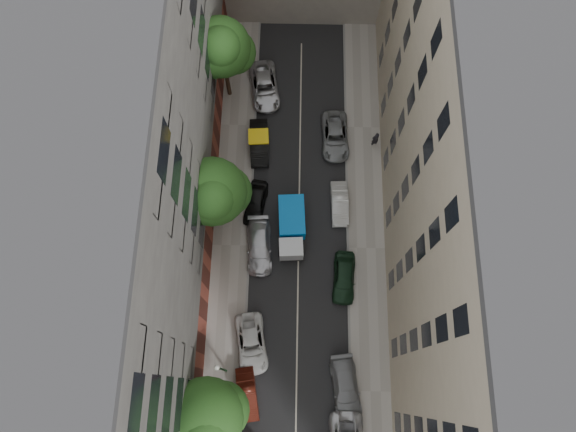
{
  "coord_description": "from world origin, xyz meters",
  "views": [
    {
      "loc": [
        -0.62,
        -11.1,
        40.27
      ],
      "look_at": [
        -0.87,
        0.6,
        6.0
      ],
      "focal_mm": 32.0,
      "sensor_mm": 36.0,
      "label": 1
    }
  ],
  "objects_px": {
    "tree_near": "(207,419)",
    "tree_far": "(222,50)",
    "car_right_2": "(344,278)",
    "car_right_4": "(335,136)",
    "lamp_post": "(220,369)",
    "car_left_2": "(251,344)",
    "car_left_5": "(259,143)",
    "car_right_1": "(346,388)",
    "tree_mid": "(214,194)",
    "car_left_4": "(256,203)",
    "car_left_3": "(259,246)",
    "car_right_3": "(340,204)",
    "car_left_1": "(247,394)",
    "car_left_6": "(265,86)",
    "pedestrian": "(375,139)",
    "tarp_truck": "(292,227)"
  },
  "relations": [
    {
      "from": "car_left_1",
      "to": "car_left_6",
      "type": "height_order",
      "value": "car_left_6"
    },
    {
      "from": "tree_near",
      "to": "car_left_5",
      "type": "bearing_deg",
      "value": 84.07
    },
    {
      "from": "car_left_2",
      "to": "car_left_6",
      "type": "bearing_deg",
      "value": 80.07
    },
    {
      "from": "car_left_1",
      "to": "lamp_post",
      "type": "relative_size",
      "value": 0.69
    },
    {
      "from": "car_right_1",
      "to": "car_right_3",
      "type": "relative_size",
      "value": 1.23
    },
    {
      "from": "car_left_5",
      "to": "lamp_post",
      "type": "xyz_separation_m",
      "value": [
        -1.77,
        -18.76,
        2.94
      ]
    },
    {
      "from": "car_left_3",
      "to": "car_left_4",
      "type": "xyz_separation_m",
      "value": [
        -0.44,
        3.71,
        -0.02
      ]
    },
    {
      "from": "car_right_4",
      "to": "pedestrian",
      "type": "bearing_deg",
      "value": -9.0
    },
    {
      "from": "car_right_2",
      "to": "car_left_1",
      "type": "bearing_deg",
      "value": -125.79
    },
    {
      "from": "tree_near",
      "to": "tree_far",
      "type": "bearing_deg",
      "value": 91.09
    },
    {
      "from": "tarp_truck",
      "to": "car_left_6",
      "type": "height_order",
      "value": "tarp_truck"
    },
    {
      "from": "car_left_5",
      "to": "car_right_2",
      "type": "xyz_separation_m",
      "value": [
        7.12,
        -11.6,
        0.0
      ]
    },
    {
      "from": "tarp_truck",
      "to": "tree_far",
      "type": "xyz_separation_m",
      "value": [
        -5.7,
        12.78,
        5.24
      ]
    },
    {
      "from": "car_left_1",
      "to": "pedestrian",
      "type": "height_order",
      "value": "pedestrian"
    },
    {
      "from": "lamp_post",
      "to": "car_left_6",
      "type": "bearing_deg",
      "value": 85.24
    },
    {
      "from": "car_left_5",
      "to": "tree_near",
      "type": "xyz_separation_m",
      "value": [
        -2.28,
        -21.9,
        4.34
      ]
    },
    {
      "from": "car_left_5",
      "to": "pedestrian",
      "type": "xyz_separation_m",
      "value": [
        9.92,
        0.37,
        0.36
      ]
    },
    {
      "from": "car_right_3",
      "to": "tree_far",
      "type": "bearing_deg",
      "value": 130.04
    },
    {
      "from": "car_right_2",
      "to": "pedestrian",
      "type": "xyz_separation_m",
      "value": [
        2.8,
        11.97,
        0.36
      ]
    },
    {
      "from": "car_left_2",
      "to": "car_right_4",
      "type": "distance_m",
      "value": 18.7
    },
    {
      "from": "car_left_5",
      "to": "car_right_2",
      "type": "height_order",
      "value": "car_right_2"
    },
    {
      "from": "car_left_5",
      "to": "tree_far",
      "type": "bearing_deg",
      "value": 114.92
    },
    {
      "from": "tree_near",
      "to": "car_right_2",
      "type": "bearing_deg",
      "value": 47.65
    },
    {
      "from": "car_left_2",
      "to": "car_right_4",
      "type": "relative_size",
      "value": 0.95
    },
    {
      "from": "tree_far",
      "to": "lamp_post",
      "type": "distance_m",
      "value": 24.02
    },
    {
      "from": "car_left_4",
      "to": "car_left_6",
      "type": "xyz_separation_m",
      "value": [
        0.34,
        11.09,
        0.05
      ]
    },
    {
      "from": "car_left_4",
      "to": "tree_mid",
      "type": "height_order",
      "value": "tree_mid"
    },
    {
      "from": "tarp_truck",
      "to": "car_left_2",
      "type": "bearing_deg",
      "value": -110.75
    },
    {
      "from": "car_right_4",
      "to": "lamp_post",
      "type": "relative_size",
      "value": 0.87
    },
    {
      "from": "tarp_truck",
      "to": "car_left_6",
      "type": "bearing_deg",
      "value": 97.98
    },
    {
      "from": "car_left_6",
      "to": "pedestrian",
      "type": "bearing_deg",
      "value": -37.37
    },
    {
      "from": "car_right_1",
      "to": "tree_mid",
      "type": "xyz_separation_m",
      "value": [
        -9.9,
        13.2,
        4.73
      ]
    },
    {
      "from": "pedestrian",
      "to": "lamp_post",
      "type": "bearing_deg",
      "value": 36.83
    },
    {
      "from": "tree_near",
      "to": "tree_far",
      "type": "height_order",
      "value": "tree_far"
    },
    {
      "from": "car_left_2",
      "to": "tree_mid",
      "type": "relative_size",
      "value": 0.58
    },
    {
      "from": "car_left_2",
      "to": "tree_far",
      "type": "xyz_separation_m",
      "value": [
        -2.85,
        21.85,
        5.87
      ]
    },
    {
      "from": "car_left_3",
      "to": "car_right_1",
      "type": "bearing_deg",
      "value": -61.28
    },
    {
      "from": "car_left_3",
      "to": "car_left_4",
      "type": "bearing_deg",
      "value": 92.94
    },
    {
      "from": "car_left_6",
      "to": "tree_near",
      "type": "bearing_deg",
      "value": -104.22
    },
    {
      "from": "car_left_6",
      "to": "car_right_3",
      "type": "relative_size",
      "value": 1.35
    },
    {
      "from": "car_right_3",
      "to": "car_left_2",
      "type": "bearing_deg",
      "value": -123.33
    },
    {
      "from": "car_left_4",
      "to": "car_right_4",
      "type": "height_order",
      "value": "car_left_4"
    },
    {
      "from": "tree_far",
      "to": "car_left_2",
      "type": "bearing_deg",
      "value": -82.56
    },
    {
      "from": "car_left_6",
      "to": "tree_far",
      "type": "relative_size",
      "value": 0.56
    },
    {
      "from": "tarp_truck",
      "to": "car_left_1",
      "type": "bearing_deg",
      "value": -106.61
    },
    {
      "from": "lamp_post",
      "to": "car_left_2",
      "type": "bearing_deg",
      "value": 47.14
    },
    {
      "from": "tree_near",
      "to": "tree_mid",
      "type": "relative_size",
      "value": 0.94
    },
    {
      "from": "tree_far",
      "to": "pedestrian",
      "type": "bearing_deg",
      "value": -20.29
    },
    {
      "from": "car_left_4",
      "to": "pedestrian",
      "type": "height_order",
      "value": "pedestrian"
    },
    {
      "from": "car_left_6",
      "to": "tree_far",
      "type": "distance_m",
      "value": 6.56
    }
  ]
}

